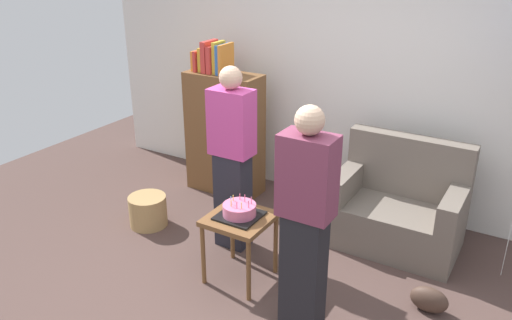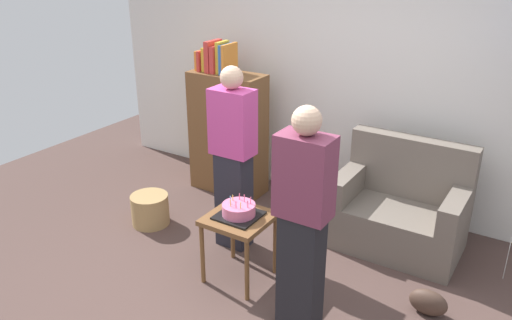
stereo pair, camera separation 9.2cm
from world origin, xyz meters
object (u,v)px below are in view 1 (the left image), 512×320
(bookshelf, at_px, (224,130))
(handbag, at_px, (429,300))
(couch, at_px, (398,209))
(person_blowing_candles, at_px, (232,159))
(wicker_basket, at_px, (148,211))
(side_table, at_px, (240,226))
(person_holding_cake, at_px, (305,221))
(birthday_cake, at_px, (239,211))

(bookshelf, relative_size, handbag, 5.77)
(couch, bearing_deg, person_blowing_candles, -148.14)
(couch, relative_size, wicker_basket, 3.06)
(side_table, height_order, person_holding_cake, person_holding_cake)
(side_table, xyz_separation_m, person_holding_cake, (0.67, -0.24, 0.35))
(wicker_basket, bearing_deg, handbag, 2.02)
(bookshelf, distance_m, handbag, 2.69)
(bookshelf, distance_m, person_holding_cake, 2.29)
(person_holding_cake, bearing_deg, couch, -93.10)
(bookshelf, relative_size, person_blowing_candles, 0.99)
(side_table, xyz_separation_m, wicker_basket, (-1.22, 0.27, -0.33))
(person_blowing_candles, bearing_deg, handbag, -11.14)
(person_blowing_candles, bearing_deg, person_holding_cake, -42.41)
(person_blowing_candles, distance_m, person_holding_cake, 1.19)
(person_holding_cake, bearing_deg, birthday_cake, -12.55)
(bookshelf, bearing_deg, wicker_basket, -100.69)
(side_table, height_order, wicker_basket, side_table)
(birthday_cake, relative_size, handbag, 1.14)
(side_table, relative_size, person_holding_cake, 0.35)
(person_blowing_candles, relative_size, wicker_basket, 4.53)
(side_table, bearing_deg, wicker_basket, 167.64)
(bookshelf, xyz_separation_m, side_table, (1.02, -1.30, -0.21))
(wicker_basket, height_order, handbag, wicker_basket)
(person_holding_cake, relative_size, wicker_basket, 4.53)
(bookshelf, distance_m, birthday_cake, 1.66)
(wicker_basket, bearing_deg, person_holding_cake, -14.93)
(couch, distance_m, birthday_cake, 1.52)
(bookshelf, xyz_separation_m, handbag, (2.44, -0.94, -0.59))
(person_blowing_candles, height_order, wicker_basket, person_blowing_candles)
(bookshelf, height_order, handbag, bookshelf)
(wicker_basket, bearing_deg, bookshelf, 79.31)
(couch, distance_m, wicker_basket, 2.33)
(side_table, relative_size, wicker_basket, 1.57)
(bookshelf, height_order, side_table, bookshelf)
(couch, bearing_deg, bookshelf, 176.30)
(person_blowing_candles, height_order, handbag, person_blowing_candles)
(couch, relative_size, birthday_cake, 3.44)
(birthday_cake, height_order, wicker_basket, birthday_cake)
(side_table, relative_size, birthday_cake, 1.76)
(bookshelf, xyz_separation_m, wicker_basket, (-0.20, -1.04, -0.54))
(handbag, bearing_deg, birthday_cake, -165.79)
(person_blowing_candles, distance_m, handbag, 1.90)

